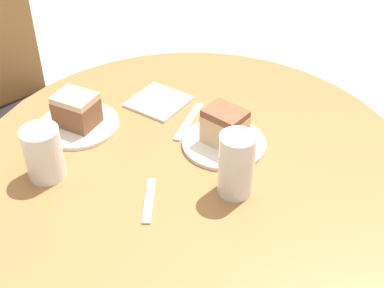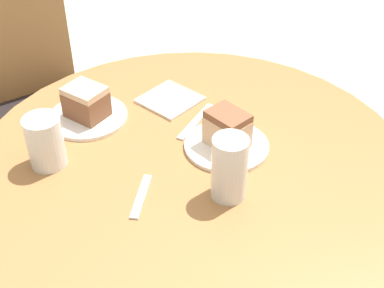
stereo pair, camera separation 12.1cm
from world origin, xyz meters
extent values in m
cylinder|color=#9E6B3D|center=(0.00, 0.00, 0.37)|extent=(0.09, 0.09, 0.70)
cylinder|color=#9E6B3D|center=(0.00, 0.00, 0.74)|extent=(1.03, 1.03, 0.03)
cylinder|color=olive|center=(0.06, 0.59, 0.22)|extent=(0.04, 0.04, 0.43)
cylinder|color=olive|center=(0.05, 0.95, 0.22)|extent=(0.04, 0.04, 0.43)
cube|color=black|center=(-0.15, 0.77, 0.44)|extent=(0.46, 0.41, 0.03)
cylinder|color=silver|center=(0.09, -0.01, 0.76)|extent=(0.20, 0.20, 0.01)
cylinder|color=silver|center=(-0.14, 0.27, 0.76)|extent=(0.20, 0.20, 0.01)
cube|color=beige|center=(0.09, -0.01, 0.80)|extent=(0.09, 0.11, 0.07)
cube|color=brown|center=(0.09, -0.01, 0.84)|extent=(0.09, 0.10, 0.02)
cube|color=brown|center=(-0.14, 0.27, 0.79)|extent=(0.11, 0.12, 0.06)
cube|color=beige|center=(-0.14, 0.27, 0.83)|extent=(0.11, 0.12, 0.02)
cylinder|color=beige|center=(-0.29, 0.16, 0.79)|extent=(0.07, 0.07, 0.07)
cylinder|color=white|center=(-0.29, 0.16, 0.81)|extent=(0.08, 0.08, 0.12)
cylinder|color=silver|center=(0.00, -0.14, 0.81)|extent=(0.07, 0.07, 0.11)
cylinder|color=white|center=(0.00, -0.14, 0.82)|extent=(0.08, 0.08, 0.15)
cube|color=silver|center=(0.08, 0.23, 0.76)|extent=(0.17, 0.17, 0.01)
cube|color=silver|center=(0.08, 0.11, 0.75)|extent=(0.15, 0.10, 0.00)
cube|color=silver|center=(-0.16, -0.06, 0.75)|extent=(0.10, 0.11, 0.00)
camera|label=1|loc=(-0.60, -0.74, 1.53)|focal=50.00mm
camera|label=2|loc=(-0.51, -0.81, 1.53)|focal=50.00mm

